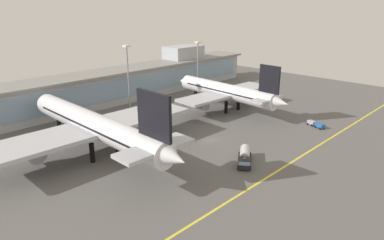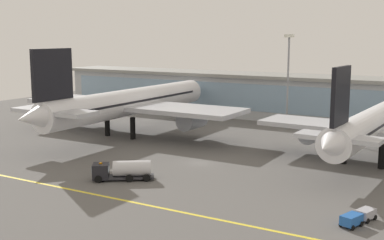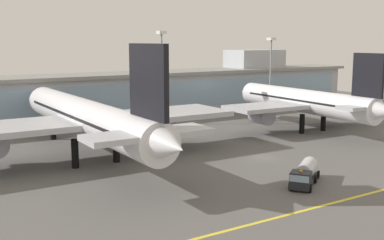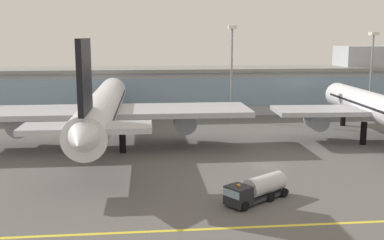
% 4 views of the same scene
% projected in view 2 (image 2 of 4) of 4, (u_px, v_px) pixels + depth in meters
% --- Properties ---
extents(ground_plane, '(194.01, 194.01, 0.00)m').
position_uv_depth(ground_plane, '(199.00, 163.00, 84.73)').
color(ground_plane, '#5B5956').
extents(taxiway_centreline_stripe, '(155.21, 0.50, 0.01)m').
position_uv_depth(taxiway_centreline_stripe, '(117.00, 199.00, 65.97)').
color(taxiway_centreline_stripe, yellow).
rests_on(taxiway_centreline_stripe, ground).
extents(terminal_building, '(141.58, 14.00, 16.62)m').
position_uv_depth(terminal_building, '(305.00, 97.00, 125.67)').
color(terminal_building, '#ADB2B7').
rests_on(terminal_building, ground).
extents(airliner_near_left, '(50.92, 60.23, 19.00)m').
position_uv_depth(airliner_near_left, '(130.00, 103.00, 107.96)').
color(airliner_near_left, black).
rests_on(airliner_near_left, ground).
extents(airliner_near_right, '(37.25, 46.82, 17.07)m').
position_uv_depth(airliner_near_right, '(368.00, 126.00, 84.02)').
color(airliner_near_right, black).
rests_on(airliner_near_right, ground).
extents(fuel_tanker_truck, '(8.81, 7.17, 2.90)m').
position_uv_depth(fuel_tanker_truck, '(121.00, 170.00, 74.56)').
color(fuel_tanker_truck, black).
rests_on(fuel_tanker_truck, ground).
extents(baggage_tug_near, '(3.32, 5.79, 1.40)m').
position_uv_depth(baggage_tug_near, '(358.00, 217.00, 57.26)').
color(baggage_tug_near, black).
rests_on(baggage_tug_near, ground).
extents(apron_light_mast_centre, '(1.80, 1.80, 21.53)m').
position_uv_depth(apron_light_mast_centre, '(288.00, 67.00, 113.59)').
color(apron_light_mast_centre, gray).
rests_on(apron_light_mast_centre, ground).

